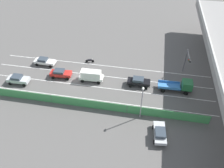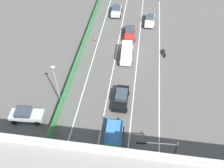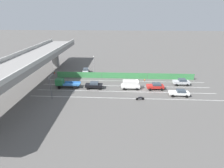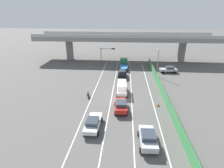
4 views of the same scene
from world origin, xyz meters
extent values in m
plane|color=#565451|center=(0.00, 0.00, 0.00)|extent=(300.00, 300.00, 0.00)
cube|color=silver|center=(-5.39, 4.23, 0.00)|extent=(0.14, 44.45, 0.01)
cube|color=silver|center=(-1.80, 4.23, 0.00)|extent=(0.14, 44.45, 0.01)
cube|color=silver|center=(1.80, 4.23, 0.00)|extent=(0.14, 44.45, 0.01)
cube|color=silver|center=(5.39, 4.23, 0.00)|extent=(0.14, 44.45, 0.01)
cube|color=gray|center=(0.00, 28.45, 7.01)|extent=(55.23, 9.14, 1.22)
cube|color=#B2B2AD|center=(0.00, 24.07, 8.07)|extent=(55.23, 0.30, 0.90)
cube|color=#B2B2AD|center=(0.00, 32.84, 8.07)|extent=(55.23, 0.30, 0.90)
cube|color=gray|center=(17.67, 28.45, 3.20)|extent=(1.78, 1.78, 6.40)
cube|color=#3D8E4C|center=(7.43, 4.23, 0.89)|extent=(0.06, 40.45, 1.78)
cylinder|color=#4C514C|center=(7.43, -16.00, 0.89)|extent=(0.10, 0.10, 1.78)
cylinder|color=#4C514C|center=(7.43, -2.52, 0.89)|extent=(0.10, 0.10, 1.78)
cylinder|color=#4C514C|center=(7.43, 10.97, 0.89)|extent=(0.10, 0.10, 1.78)
cylinder|color=#4C514C|center=(7.43, 24.45, 0.89)|extent=(0.10, 0.10, 1.78)
cube|color=silver|center=(0.00, 2.80, 0.77)|extent=(1.98, 4.79, 0.58)
cube|color=silver|center=(0.00, 2.80, 1.66)|extent=(1.73, 3.93, 1.20)
cylinder|color=black|center=(-0.96, 4.37, 0.32)|extent=(0.24, 0.65, 0.64)
cylinder|color=black|center=(0.85, 4.44, 0.32)|extent=(0.24, 0.65, 0.64)
cylinder|color=black|center=(-0.84, 1.16, 0.32)|extent=(0.24, 0.65, 0.64)
cylinder|color=black|center=(0.96, 1.23, 0.32)|extent=(0.24, 0.65, 0.64)
cube|color=red|center=(0.02, -3.48, 0.82)|extent=(2.03, 4.35, 0.68)
cube|color=#333D47|center=(0.04, -3.78, 1.40)|extent=(1.68, 2.13, 0.48)
cylinder|color=black|center=(-0.95, -2.10, 0.32)|extent=(0.26, 0.65, 0.64)
cylinder|color=black|center=(0.80, -1.99, 0.32)|extent=(0.26, 0.65, 0.64)
cylinder|color=black|center=(-0.77, -4.98, 0.32)|extent=(0.26, 0.65, 0.64)
cylinder|color=black|center=(0.99, -4.86, 0.32)|extent=(0.26, 0.65, 0.64)
cube|color=silver|center=(-3.44, -8.42, 0.76)|extent=(1.83, 4.60, 0.55)
cube|color=#333D47|center=(-3.45, -8.80, 1.29)|extent=(1.56, 1.92, 0.50)
cylinder|color=black|center=(-4.27, -6.85, 0.32)|extent=(0.23, 0.64, 0.64)
cylinder|color=black|center=(-2.54, -6.89, 0.32)|extent=(0.23, 0.64, 0.64)
cylinder|color=black|center=(-4.34, -9.95, 0.32)|extent=(0.23, 0.64, 0.64)
cylinder|color=black|center=(-2.62, -9.99, 0.32)|extent=(0.23, 0.64, 0.64)
cube|color=black|center=(-0.21, 12.20, 0.82)|extent=(1.78, 4.38, 0.68)
cube|color=#333D47|center=(-0.21, 12.08, 1.43)|extent=(1.56, 2.08, 0.54)
cylinder|color=black|center=(-1.09, 13.69, 0.32)|extent=(0.22, 0.64, 0.64)
cylinder|color=black|center=(0.67, 13.69, 0.32)|extent=(0.22, 0.64, 0.64)
cylinder|color=black|center=(-1.08, 10.71, 0.32)|extent=(0.22, 0.64, 0.64)
cylinder|color=black|center=(0.68, 10.72, 0.32)|extent=(0.22, 0.64, 0.64)
cube|color=#B7BABC|center=(3.36, -11.00, 0.82)|extent=(1.91, 4.25, 0.68)
cube|color=#333D47|center=(3.37, -11.22, 1.42)|extent=(1.64, 1.91, 0.51)
cylinder|color=black|center=(2.42, -9.59, 0.32)|extent=(0.23, 0.64, 0.64)
cylinder|color=black|center=(4.24, -9.55, 0.32)|extent=(0.23, 0.64, 0.64)
cylinder|color=black|center=(2.48, -12.45, 0.32)|extent=(0.23, 0.64, 0.64)
cylinder|color=black|center=(4.31, -12.41, 0.32)|extent=(0.23, 0.64, 0.64)
cube|color=black|center=(0.00, 18.96, 0.73)|extent=(1.72, 6.20, 0.25)
cube|color=#236638|center=(-0.05, 21.12, 1.61)|extent=(2.02, 1.89, 1.53)
cube|color=#3875BC|center=(0.02, 17.96, 0.90)|extent=(2.07, 4.21, 0.10)
cube|color=#3875BC|center=(-0.93, 17.94, 1.15)|extent=(0.17, 4.17, 0.49)
cube|color=#3875BC|center=(0.97, 17.98, 1.15)|extent=(0.17, 4.17, 0.49)
cylinder|color=black|center=(-1.04, 21.04, 0.40)|extent=(0.28, 0.81, 0.80)
cylinder|color=black|center=(0.95, 21.08, 0.40)|extent=(0.28, 0.81, 0.80)
cylinder|color=black|center=(-0.95, 16.84, 0.40)|extent=(0.28, 0.81, 0.80)
cylinder|color=black|center=(1.03, 16.88, 0.40)|extent=(0.28, 0.81, 0.80)
cylinder|color=black|center=(-6.20, 1.53, 0.30)|extent=(0.21, 0.61, 0.60)
cylinder|color=black|center=(-5.94, 0.21, 0.30)|extent=(0.21, 0.61, 0.60)
cube|color=black|center=(-6.07, 0.87, 0.58)|extent=(0.45, 0.95, 0.36)
cylinder|color=#B2B2B2|center=(-6.18, 1.43, 0.92)|extent=(0.59, 0.14, 0.03)
cube|color=#B2B5B7|center=(11.36, 16.56, 0.77)|extent=(4.39, 2.17, 0.58)
cube|color=#333D47|center=(11.70, 16.59, 1.33)|extent=(2.10, 1.74, 0.53)
cylinder|color=black|center=(10.02, 15.54, 0.32)|extent=(0.66, 0.28, 0.64)
cylinder|color=black|center=(9.84, 17.29, 0.32)|extent=(0.66, 0.28, 0.64)
cylinder|color=black|center=(12.88, 15.82, 0.32)|extent=(0.66, 0.28, 0.64)
cylinder|color=black|center=(12.70, 17.58, 0.32)|extent=(0.66, 0.28, 0.64)
cylinder|color=#47474C|center=(-6.42, 20.91, 2.68)|extent=(0.18, 0.18, 5.35)
cylinder|color=#47474C|center=(-4.53, 21.01, 5.05)|extent=(3.79, 0.32, 0.12)
cube|color=black|center=(-3.01, 21.09, 5.05)|extent=(0.97, 0.33, 0.32)
sphere|color=red|center=(-3.31, 20.92, 5.05)|extent=(0.20, 0.20, 0.20)
sphere|color=#3B2806|center=(-3.01, 20.94, 5.05)|extent=(0.20, 0.20, 0.20)
sphere|color=black|center=(-2.71, 20.95, 5.05)|extent=(0.20, 0.20, 0.20)
cylinder|color=gray|center=(8.01, 13.26, 3.11)|extent=(0.16, 0.16, 6.21)
ellipsoid|color=silver|center=(8.01, 13.26, 6.39)|extent=(0.60, 0.36, 0.28)
cone|color=orange|center=(6.09, -1.58, 0.30)|extent=(0.36, 0.36, 0.60)
cube|color=black|center=(6.09, -1.58, 0.01)|extent=(0.47, 0.47, 0.03)
camera|label=1|loc=(34.47, 13.45, 29.24)|focal=37.05mm
camera|label=2|loc=(-1.91, 33.61, 25.48)|focal=38.93mm
camera|label=3|loc=(-41.12, 5.32, 18.39)|focal=27.91mm
camera|label=4|loc=(0.61, -28.01, 14.20)|focal=28.63mm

